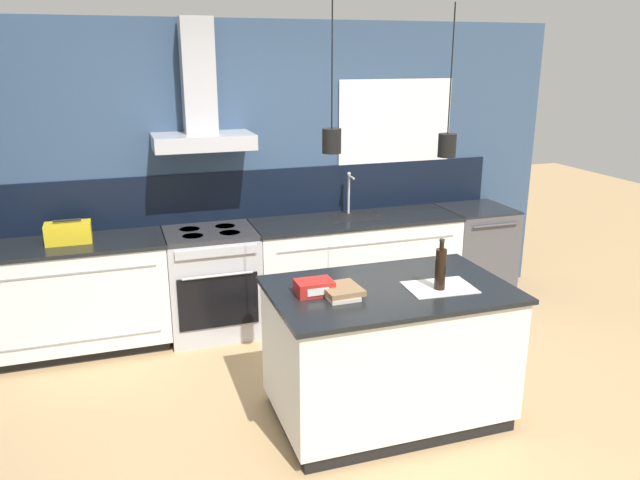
# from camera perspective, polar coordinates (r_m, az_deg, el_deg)

# --- Properties ---
(ground_plane) EXTENTS (16.00, 16.00, 0.00)m
(ground_plane) POSITION_cam_1_polar(r_m,az_deg,el_deg) (4.24, 2.09, -16.47)
(ground_plane) COLOR tan
(ground_plane) RESTS_ON ground
(wall_back) EXTENTS (5.60, 2.12, 2.60)m
(wall_back) POSITION_cam_1_polar(r_m,az_deg,el_deg) (5.55, -5.31, 6.60)
(wall_back) COLOR #354C6B
(wall_back) RESTS_ON ground_plane
(counter_run_left) EXTENTS (1.44, 0.64, 0.91)m
(counter_run_left) POSITION_cam_1_polar(r_m,az_deg,el_deg) (5.36, -21.46, -4.83)
(counter_run_left) COLOR black
(counter_run_left) RESTS_ON ground_plane
(counter_run_sink) EXTENTS (1.87, 0.64, 1.29)m
(counter_run_sink) POSITION_cam_1_polar(r_m,az_deg,el_deg) (5.71, 3.20, -2.33)
(counter_run_sink) COLOR black
(counter_run_sink) RESTS_ON ground_plane
(oven_range) EXTENTS (0.75, 0.66, 0.91)m
(oven_range) POSITION_cam_1_polar(r_m,az_deg,el_deg) (5.39, -9.83, -3.82)
(oven_range) COLOR #B5B5BA
(oven_range) RESTS_ON ground_plane
(dishwasher) EXTENTS (0.62, 0.65, 0.91)m
(dishwasher) POSITION_cam_1_polar(r_m,az_deg,el_deg) (6.26, 13.84, -1.15)
(dishwasher) COLOR #4C4C51
(dishwasher) RESTS_ON ground_plane
(kitchen_island) EXTENTS (1.51, 0.95, 0.91)m
(kitchen_island) POSITION_cam_1_polar(r_m,az_deg,el_deg) (4.14, 6.23, -10.15)
(kitchen_island) COLOR black
(kitchen_island) RESTS_ON ground_plane
(bottle_on_island) EXTENTS (0.07, 0.07, 0.33)m
(bottle_on_island) POSITION_cam_1_polar(r_m,az_deg,el_deg) (3.92, 10.96, -2.58)
(bottle_on_island) COLOR black
(bottle_on_island) RESTS_ON kitchen_island
(book_stack) EXTENTS (0.24, 0.30, 0.06)m
(book_stack) POSITION_cam_1_polar(r_m,az_deg,el_deg) (3.79, 1.86, -4.69)
(book_stack) COLOR beige
(book_stack) RESTS_ON kitchen_island
(red_supply_box) EXTENTS (0.23, 0.16, 0.09)m
(red_supply_box) POSITION_cam_1_polar(r_m,az_deg,el_deg) (3.81, -0.54, -4.35)
(red_supply_box) COLOR red
(red_supply_box) RESTS_ON kitchen_island
(paper_pile) EXTENTS (0.44, 0.33, 0.01)m
(paper_pile) POSITION_cam_1_polar(r_m,az_deg,el_deg) (3.99, 10.88, -4.27)
(paper_pile) COLOR silver
(paper_pile) RESTS_ON kitchen_island
(yellow_toolbox) EXTENTS (0.34, 0.18, 0.19)m
(yellow_toolbox) POSITION_cam_1_polar(r_m,az_deg,el_deg) (5.20, -22.02, 0.62)
(yellow_toolbox) COLOR gold
(yellow_toolbox) RESTS_ON counter_run_left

